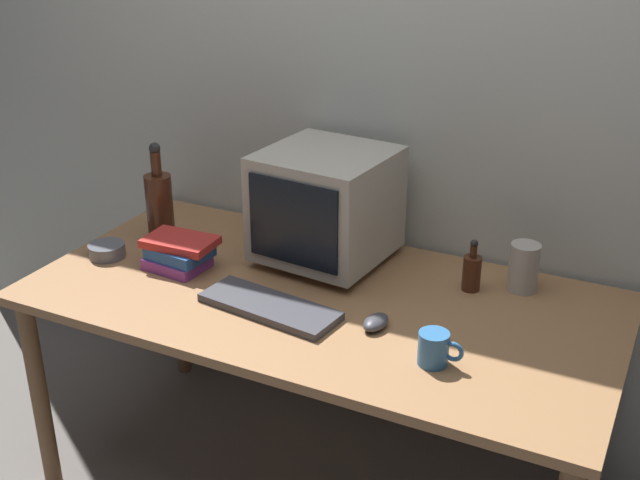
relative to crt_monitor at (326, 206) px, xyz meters
The scene contains 11 objects.
back_wall 0.44m from the crt_monitor, 72.50° to the left, with size 4.00×0.08×2.50m, color beige.
desk 0.36m from the crt_monitor, 68.25° to the right, with size 1.76×0.89×0.74m.
crt_monitor is the anchor object (origin of this frame).
keyboard 0.41m from the crt_monitor, 89.89° to the right, with size 0.42×0.15×0.02m, color #3F3F47.
computer_mouse 0.49m from the crt_monitor, 46.25° to the right, with size 0.06×0.10×0.04m, color #3F3F47.
bottle_tall 0.59m from the crt_monitor, 168.80° to the right, with size 0.09×0.09×0.35m.
bottle_short 0.50m from the crt_monitor, ahead, with size 0.06×0.06×0.17m.
book_stack 0.49m from the crt_monitor, 147.03° to the right, with size 0.23×0.17×0.10m.
mug 0.69m from the crt_monitor, 39.58° to the right, with size 0.12×0.08×0.09m.
cd_spindle 0.74m from the crt_monitor, 155.74° to the right, with size 0.12×0.12×0.04m, color #595B66.
metal_canister 0.64m from the crt_monitor, ahead, with size 0.09×0.09×0.15m, color #B7B2A8.
Camera 1 is at (0.94, -1.90, 1.87)m, focal length 44.92 mm.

